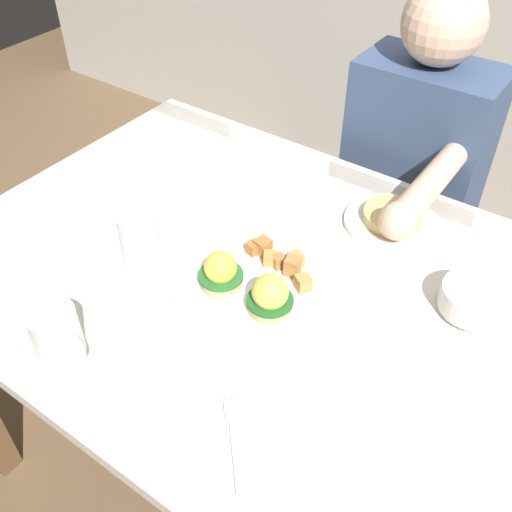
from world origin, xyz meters
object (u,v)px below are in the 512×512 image
fork (235,437)px  eggs_benedict_plate (250,288)px  side_plate (392,220)px  coffee_mug (57,333)px  dining_table (248,305)px  water_glass_near (140,242)px  diner_person (409,179)px  fruit_bowl (473,300)px

fork → eggs_benedict_plate: bearing=121.3°
side_plate → coffee_mug: bearing=-115.3°
dining_table → water_glass_near: water_glass_near is taller
dining_table → fork: 0.39m
fork → side_plate: side_plate is taller
coffee_mug → fork: (0.33, 0.04, -0.05)m
coffee_mug → fork: size_ratio=0.88×
fork → diner_person: bearing=97.3°
side_plate → diner_person: 0.34m
eggs_benedict_plate → coffee_mug: bearing=-122.2°
coffee_mug → diner_person: diner_person is taller
coffee_mug → water_glass_near: size_ratio=1.00×
fruit_bowl → side_plate: (-0.22, 0.14, -0.02)m
dining_table → eggs_benedict_plate: eggs_benedict_plate is taller
eggs_benedict_plate → side_plate: size_ratio=1.35×
fruit_bowl → fork: size_ratio=0.94×
dining_table → side_plate: size_ratio=6.00×
dining_table → side_plate: bearing=58.9°
dining_table → fork: (0.20, -0.31, 0.11)m
fruit_bowl → water_glass_near: water_glass_near is taller
eggs_benedict_plate → coffee_mug: size_ratio=2.42×
side_plate → eggs_benedict_plate: bearing=-109.0°
dining_table → fruit_bowl: (0.40, 0.14, 0.14)m
fruit_bowl → fork: (-0.19, -0.45, -0.03)m
diner_person → coffee_mug: bearing=-102.8°
dining_table → fork: size_ratio=9.45×
fork → side_plate: (-0.03, 0.60, 0.01)m
eggs_benedict_plate → side_plate: 0.37m
eggs_benedict_plate → fruit_bowl: 0.40m
fork → water_glass_near: (-0.38, 0.21, 0.05)m
coffee_mug → water_glass_near: (-0.05, 0.25, -0.00)m
water_glass_near → diner_person: bearing=69.1°
fruit_bowl → side_plate: fruit_bowl is taller
dining_table → coffee_mug: size_ratio=10.76×
water_glass_near → fruit_bowl: bearing=22.7°
eggs_benedict_plate → water_glass_near: size_ratio=2.41×
coffee_mug → side_plate: size_ratio=0.56×
water_glass_near → eggs_benedict_plate: bearing=9.3°
fork → water_glass_near: size_ratio=1.14×
coffee_mug → fork: bearing=6.8°
fork → diner_person: 0.93m
coffee_mug → water_glass_near: bearing=101.9°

